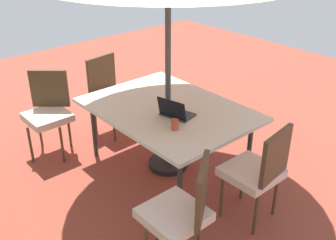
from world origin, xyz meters
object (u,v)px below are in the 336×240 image
cup (175,125)px  laptop (175,112)px  chair_east (110,91)px  dining_table (168,112)px  chair_west (258,169)px  chair_northeast (48,110)px  chair_northwest (182,210)px

cup → laptop: bearing=-43.5°
chair_east → dining_table: bearing=-99.1°
chair_west → laptop: 1.01m
laptop → cup: 0.27m
chair_northeast → laptop: (-1.36, -0.75, 0.23)m
chair_west → laptop: bearing=-91.7°
chair_northeast → cup: (-1.56, -0.56, 0.23)m
laptop → chair_east: bearing=-17.9°
laptop → cup: size_ratio=3.61×
chair_northeast → chair_east: 0.85m
dining_table → chair_east: 1.16m
chair_east → chair_west: bearing=-98.2°
dining_table → chair_west: bearing=-178.9°
chair_northwest → cup: size_ratio=9.56×
chair_northwest → chair_east: (2.30, -0.87, 0.00)m
chair_northwest → laptop: 1.24m
dining_table → chair_northwest: (-1.15, 0.86, -0.14)m
chair_northwest → chair_east: bearing=-147.7°
chair_east → laptop: chair_east is taller
chair_northwest → laptop: size_ratio=2.65×
dining_table → laptop: 0.24m
chair_east → chair_west: size_ratio=1.00×
cup → chair_west: bearing=-159.9°
laptop → chair_west: bearing=172.0°
dining_table → chair_northwest: size_ratio=1.80×
dining_table → chair_east: chair_east is taller
chair_northeast → cup: bearing=-28.6°
dining_table → chair_northeast: (1.16, 0.83, -0.14)m
cup → chair_northwest: bearing=141.5°
chair_northeast → laptop: bearing=-19.7°
chair_northeast → cup: chair_northeast is taller
chair_northwest → chair_west: size_ratio=1.00×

